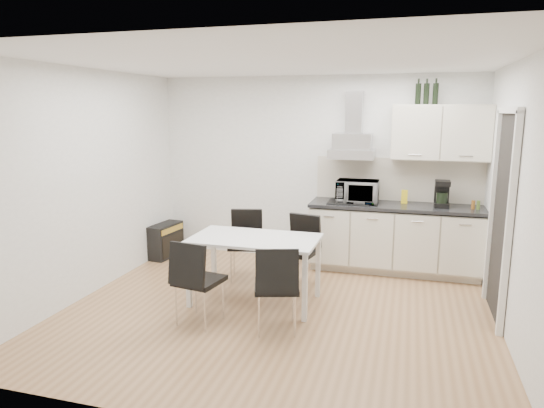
# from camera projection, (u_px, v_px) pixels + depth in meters

# --- Properties ---
(ground) EXTENTS (4.50, 4.50, 0.00)m
(ground) POSITION_uv_depth(u_px,v_px,m) (276.00, 312.00, 5.21)
(ground) COLOR #AA8056
(ground) RESTS_ON ground
(wall_back) EXTENTS (4.50, 0.10, 2.60)m
(wall_back) POSITION_uv_depth(u_px,v_px,m) (314.00, 170.00, 6.85)
(wall_back) COLOR white
(wall_back) RESTS_ON ground
(wall_front) EXTENTS (4.50, 0.10, 2.60)m
(wall_front) POSITION_uv_depth(u_px,v_px,m) (193.00, 243.00, 3.07)
(wall_front) COLOR white
(wall_front) RESTS_ON ground
(wall_left) EXTENTS (0.10, 4.00, 2.60)m
(wall_left) POSITION_uv_depth(u_px,v_px,m) (88.00, 184.00, 5.57)
(wall_left) COLOR white
(wall_left) RESTS_ON ground
(wall_right) EXTENTS (0.10, 4.00, 2.60)m
(wall_right) POSITION_uv_depth(u_px,v_px,m) (518.00, 204.00, 4.35)
(wall_right) COLOR white
(wall_right) RESTS_ON ground
(ceiling) EXTENTS (4.50, 4.50, 0.00)m
(ceiling) POSITION_uv_depth(u_px,v_px,m) (277.00, 61.00, 4.71)
(ceiling) COLOR white
(ceiling) RESTS_ON wall_back
(doorway) EXTENTS (0.08, 1.04, 2.10)m
(doorway) POSITION_uv_depth(u_px,v_px,m) (500.00, 218.00, 4.93)
(doorway) COLOR white
(doorway) RESTS_ON ground
(kitchenette) EXTENTS (2.22, 0.64, 2.52)m
(kitchenette) POSITION_uv_depth(u_px,v_px,m) (399.00, 211.00, 6.36)
(kitchenette) COLOR beige
(kitchenette) RESTS_ON ground
(dining_table) EXTENTS (1.40, 0.81, 0.75)m
(dining_table) POSITION_uv_depth(u_px,v_px,m) (255.00, 245.00, 5.36)
(dining_table) COLOR white
(dining_table) RESTS_ON ground
(chair_far_left) EXTENTS (0.55, 0.59, 0.88)m
(chair_far_left) POSITION_uv_depth(u_px,v_px,m) (246.00, 246.00, 6.13)
(chair_far_left) COLOR black
(chair_far_left) RESTS_ON ground
(chair_far_right) EXTENTS (0.54, 0.58, 0.88)m
(chair_far_right) POSITION_uv_depth(u_px,v_px,m) (298.00, 252.00, 5.85)
(chair_far_right) COLOR black
(chair_far_right) RESTS_ON ground
(chair_near_left) EXTENTS (0.52, 0.57, 0.88)m
(chair_near_left) POSITION_uv_depth(u_px,v_px,m) (199.00, 281.00, 4.86)
(chair_near_left) COLOR black
(chair_near_left) RESTS_ON ground
(chair_near_right) EXTENTS (0.57, 0.61, 0.88)m
(chair_near_right) POSITION_uv_depth(u_px,v_px,m) (276.00, 288.00, 4.69)
(chair_near_right) COLOR black
(chair_near_right) RESTS_ON ground
(guitar_amp) EXTENTS (0.32, 0.62, 0.49)m
(guitar_amp) POSITION_uv_depth(u_px,v_px,m) (165.00, 240.00, 7.12)
(guitar_amp) COLOR black
(guitar_amp) RESTS_ON ground
(floor_speaker) EXTENTS (0.21, 0.20, 0.28)m
(floor_speaker) POSITION_uv_depth(u_px,v_px,m) (286.00, 249.00, 7.08)
(floor_speaker) COLOR black
(floor_speaker) RESTS_ON ground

